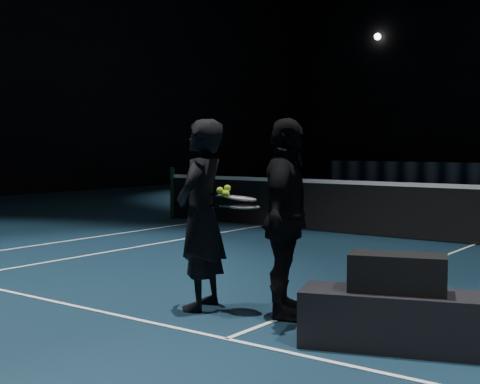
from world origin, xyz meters
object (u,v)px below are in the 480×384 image
object	(u,v)px
racket_bag	(397,273)
tennis_balls	(226,192)
racket_lower	(245,207)
player_bench	(397,320)
player_a	(201,215)
player_b	(285,218)
racket_upper	(241,198)

from	to	relation	value
racket_bag	tennis_balls	size ratio (longest dim) A/B	6.12
racket_lower	tennis_balls	world-z (taller)	tennis_balls
player_bench	player_a	distance (m)	2.14
racket_lower	player_b	bearing A→B (deg)	-0.00
tennis_balls	racket_bag	bearing A→B (deg)	-4.38
racket_upper	racket_bag	bearing A→B (deg)	-24.78
player_bench	racket_bag	size ratio (longest dim) A/B	2.00
player_b	racket_lower	bearing A→B (deg)	80.73
player_a	tennis_balls	distance (m)	0.34
player_bench	racket_lower	xyz separation A→B (m)	(-1.58, 0.18, 0.78)
player_bench	tennis_balls	world-z (taller)	tennis_balls
racket_bag	player_a	world-z (taller)	player_a
player_b	racket_upper	size ratio (longest dim) A/B	2.67
racket_bag	racket_upper	xyz separation A→B (m)	(-1.64, 0.20, 0.48)
tennis_balls	racket_lower	bearing A→B (deg)	12.23
racket_bag	player_a	bearing A→B (deg)	158.43
racket_bag	racket_upper	size ratio (longest dim) A/B	1.08
player_a	tennis_balls	world-z (taller)	player_a
racket_upper	tennis_balls	bearing A→B (deg)	-170.43
player_b	tennis_balls	size ratio (longest dim) A/B	15.13
player_a	player_bench	bearing A→B (deg)	72.49
player_a	player_b	world-z (taller)	same
player_a	racket_upper	bearing A→B (deg)	93.90
tennis_balls	racket_upper	bearing A→B (deg)	27.26
player_a	racket_lower	xyz separation A→B (m)	(0.44, 0.11, 0.09)
player_bench	tennis_balls	distance (m)	2.00
player_b	racket_upper	bearing A→B (deg)	75.65
tennis_balls	player_bench	bearing A→B (deg)	-4.38
player_a	tennis_balls	xyz separation A→B (m)	(0.25, 0.07, 0.22)
racket_lower	tennis_balls	distance (m)	0.24
racket_bag	player_a	size ratio (longest dim) A/B	0.40
player_a	player_b	xyz separation A→B (m)	(0.83, 0.20, 0.00)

